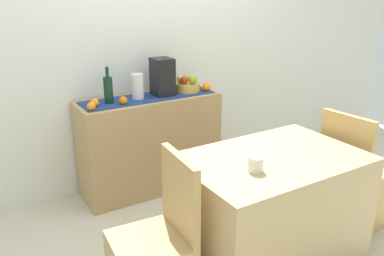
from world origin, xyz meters
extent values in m
cube|color=beige|center=(0.00, 0.00, -0.01)|extent=(6.40, 6.40, 0.02)
cube|color=silver|center=(0.00, 1.18, 1.35)|extent=(6.40, 0.06, 2.70)
cube|color=tan|center=(-0.14, 0.92, 0.42)|extent=(1.21, 0.42, 0.84)
cube|color=navy|center=(-0.14, 0.92, 0.84)|extent=(1.13, 0.32, 0.01)
cylinder|color=gold|center=(0.24, 0.92, 0.88)|extent=(0.22, 0.22, 0.08)
sphere|color=olive|center=(0.25, 0.96, 0.95)|extent=(0.06, 0.06, 0.06)
sphere|color=#8AB22E|center=(0.26, 0.86, 0.96)|extent=(0.08, 0.08, 0.08)
sphere|color=red|center=(0.18, 0.89, 0.95)|extent=(0.07, 0.07, 0.07)
sphere|color=gold|center=(0.19, 0.96, 0.95)|extent=(0.06, 0.06, 0.06)
cylinder|color=black|center=(-0.49, 0.92, 0.94)|extent=(0.07, 0.07, 0.21)
cylinder|color=black|center=(-0.49, 0.92, 1.09)|extent=(0.03, 0.03, 0.08)
cube|color=black|center=(-0.01, 0.92, 0.99)|extent=(0.16, 0.18, 0.32)
cylinder|color=silver|center=(-0.24, 0.92, 0.94)|extent=(0.10, 0.10, 0.21)
sphere|color=orange|center=(-0.40, 0.83, 0.87)|extent=(0.07, 0.07, 0.07)
sphere|color=orange|center=(-0.67, 0.81, 0.87)|extent=(0.07, 0.07, 0.07)
sphere|color=orange|center=(0.39, 0.85, 0.87)|extent=(0.08, 0.08, 0.08)
sphere|color=orange|center=(-0.61, 0.89, 0.87)|extent=(0.07, 0.07, 0.07)
cube|color=tan|center=(0.06, -0.39, 0.37)|extent=(1.12, 0.75, 0.74)
cylinder|color=silver|center=(-0.16, -0.49, 0.78)|extent=(0.09, 0.09, 0.09)
cube|color=tan|center=(-0.60, -0.41, 0.68)|extent=(0.07, 0.40, 0.45)
cube|color=tan|center=(0.90, -0.39, 0.23)|extent=(0.43, 0.43, 0.45)
cube|color=tan|center=(0.72, -0.41, 0.68)|extent=(0.07, 0.40, 0.45)
camera|label=1|loc=(-1.54, -2.06, 1.72)|focal=37.80mm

